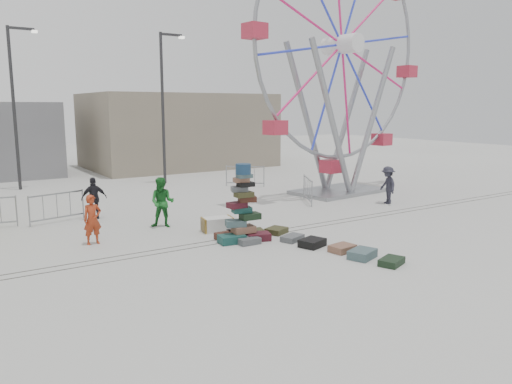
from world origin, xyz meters
TOP-DOWN VIEW (x-y plane):
  - ground at (0.00, 0.00)m, footprint 90.00×90.00m
  - track_line_near at (0.00, 0.60)m, footprint 40.00×0.04m
  - track_line_far at (0.00, 1.00)m, footprint 40.00×0.04m
  - building_right at (7.00, 20.00)m, footprint 12.00×8.00m
  - lamp_post_right at (3.09, 13.00)m, footprint 1.41×0.25m
  - lamp_post_left at (-3.91, 15.00)m, footprint 1.41×0.25m
  - suitcase_tower at (0.34, 0.55)m, footprint 1.79×1.51m
  - ferris_wheel at (8.80, 5.43)m, footprint 10.61×3.05m
  - steamer_trunk at (0.23, 2.02)m, footprint 1.08×0.74m
  - row_case_0 at (1.72, 0.65)m, footprint 0.84×0.78m
  - row_case_1 at (1.59, -0.38)m, footprint 0.85×0.68m
  - row_case_2 at (1.70, -1.22)m, footprint 0.89×0.79m
  - row_case_3 at (2.08, -2.12)m, footprint 0.78×0.62m
  - row_case_4 at (2.11, -2.89)m, footprint 0.94×0.80m
  - row_case_5 at (2.34, -3.73)m, footprint 0.89×0.73m
  - barricade_dummy_c at (-4.00, 6.30)m, footprint 1.97×0.57m
  - barricade_wheel_front at (6.01, 4.33)m, footprint 1.06×1.80m
  - barricade_wheel_back at (6.07, 9.61)m, footprint 1.57×1.39m
  - pedestrian_red at (-3.71, 2.66)m, footprint 0.58×0.40m
  - pedestrian_green at (-1.08, 3.54)m, footprint 1.08×1.04m
  - pedestrian_black at (-2.70, 6.15)m, footprint 0.96×0.49m
  - pedestrian_grey at (8.74, 2.26)m, footprint 0.90×1.18m

SIDE VIEW (x-z plane):
  - ground at x=0.00m, z-range 0.00..0.00m
  - track_line_near at x=0.00m, z-range 0.00..0.01m
  - track_line_far at x=0.00m, z-range 0.00..0.01m
  - row_case_1 at x=1.59m, z-range 0.00..0.18m
  - row_case_5 at x=2.34m, z-range 0.00..0.18m
  - row_case_0 at x=1.72m, z-range 0.00..0.19m
  - row_case_3 at x=2.08m, z-range 0.00..0.20m
  - row_case_2 at x=1.70m, z-range 0.00..0.24m
  - row_case_4 at x=2.11m, z-range 0.00..0.24m
  - steamer_trunk at x=0.23m, z-range 0.00..0.46m
  - barricade_dummy_c at x=-4.00m, z-range 0.00..1.10m
  - barricade_wheel_front at x=6.01m, z-range 0.00..1.10m
  - barricade_wheel_back at x=6.07m, z-range 0.00..1.10m
  - suitcase_tower at x=0.34m, z-range -0.53..1.88m
  - pedestrian_red at x=-3.71m, z-range 0.00..1.53m
  - pedestrian_black at x=-2.70m, z-range 0.00..1.56m
  - pedestrian_grey at x=8.74m, z-range 0.00..1.62m
  - pedestrian_green at x=-1.08m, z-range 0.00..1.75m
  - building_right at x=7.00m, z-range 0.00..5.00m
  - lamp_post_right at x=3.09m, z-range 0.48..8.48m
  - lamp_post_left at x=-3.91m, z-range 0.48..8.48m
  - ferris_wheel at x=8.80m, z-range -0.09..12.26m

